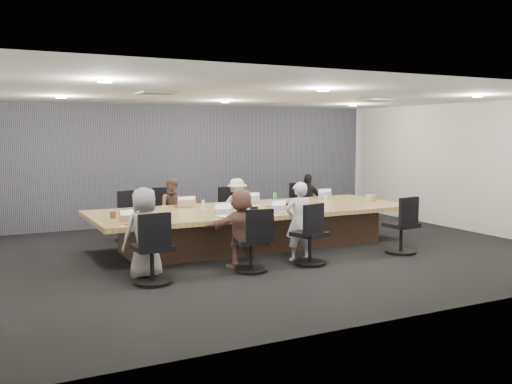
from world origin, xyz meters
name	(u,v)px	position (x,y,z in m)	size (l,w,h in m)	color
floor	(266,252)	(0.00, 0.00, 0.00)	(10.00, 8.00, 0.00)	black
ceiling	(266,95)	(0.00, 0.00, 2.80)	(10.00, 8.00, 0.00)	white
wall_back	(188,164)	(0.00, 4.00, 1.40)	(10.00, 2.80, 0.00)	silver
wall_front	(427,197)	(0.00, -4.00, 1.40)	(10.00, 2.80, 0.00)	silver
wall_right	(469,167)	(5.00, 0.00, 1.40)	(8.00, 2.80, 0.00)	silver
curtain	(190,164)	(0.00, 3.92, 1.40)	(9.80, 0.04, 2.80)	#565765
conference_table	(254,226)	(0.00, 0.50, 0.40)	(6.00, 2.20, 0.74)	#412C20
chair_0	(127,222)	(-1.96, 2.20, 0.38)	(0.52, 0.52, 0.76)	black
chair_1	(168,217)	(-1.11, 2.20, 0.41)	(0.56, 0.56, 0.82)	black
chair_2	(230,215)	(0.29, 2.20, 0.37)	(0.50, 0.50, 0.74)	black
chair_3	(299,209)	(2.02, 2.20, 0.39)	(0.52, 0.52, 0.77)	black
chair_4	(152,253)	(-2.47, -1.20, 0.44)	(0.59, 0.59, 0.88)	black
chair_5	(251,246)	(-0.90, -1.20, 0.40)	(0.54, 0.54, 0.80)	black
chair_6	(310,239)	(0.17, -1.20, 0.42)	(0.57, 0.57, 0.84)	black
chair_7	(401,230)	(2.09, -1.20, 0.43)	(0.58, 0.58, 0.85)	black
person_1	(174,209)	(-1.11, 1.85, 0.62)	(0.61, 0.47, 1.25)	brown
laptop_1	(183,206)	(-1.11, 1.30, 0.75)	(0.35, 0.24, 0.02)	#8C6647
person_2	(237,207)	(0.29, 1.85, 0.59)	(0.77, 0.44, 1.19)	silver
laptop_2	(248,202)	(0.29, 1.30, 0.75)	(0.31, 0.21, 0.02)	#B2B2B7
person_3	(307,201)	(2.02, 1.85, 0.61)	(0.72, 0.30, 1.23)	black
laptop_3	(321,198)	(2.02, 1.30, 0.75)	(0.33, 0.23, 0.02)	#B2B2B7
person_4	(145,233)	(-2.47, -0.85, 0.68)	(0.66, 0.43, 1.35)	gray
laptop_4	(135,223)	(-2.47, -0.30, 0.75)	(0.32, 0.22, 0.02)	#8C6647
person_5	(241,228)	(-0.90, -0.85, 0.63)	(1.18, 0.38, 1.27)	#83564B
laptop_5	(227,216)	(-0.90, -0.30, 0.75)	(0.34, 0.24, 0.02)	#B2B2B7
person_6	(299,221)	(0.17, -0.85, 0.66)	(0.48, 0.32, 1.33)	silver
laptop_6	(283,212)	(0.17, -0.30, 0.75)	(0.30, 0.21, 0.02)	#B2B2B7
bottle_green_left	(136,207)	(-2.19, 0.63, 0.87)	(0.07, 0.07, 0.25)	green
bottle_green_right	(275,199)	(0.45, 0.50, 0.88)	(0.08, 0.08, 0.27)	green
bottle_clear	(203,206)	(-1.01, 0.51, 0.84)	(0.06, 0.06, 0.20)	silver
cup_white_far	(245,204)	(-0.05, 0.75, 0.79)	(0.08, 0.08, 0.10)	white
cup_white_near	(326,198)	(1.91, 0.94, 0.79)	(0.08, 0.08, 0.10)	white
mug_brown	(113,215)	(-2.65, 0.39, 0.80)	(0.10, 0.10, 0.12)	brown
mic_left	(243,212)	(-0.46, 0.03, 0.76)	(0.15, 0.10, 0.03)	black
mic_right	(284,204)	(0.72, 0.60, 0.76)	(0.16, 0.10, 0.03)	black
stapler	(254,208)	(-0.12, 0.25, 0.77)	(0.16, 0.04, 0.06)	black
canvas_bag	(371,198)	(2.65, 0.38, 0.80)	(0.24, 0.15, 0.13)	tan
snack_packet	(372,200)	(2.65, 0.34, 0.76)	(0.17, 0.11, 0.04)	orange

